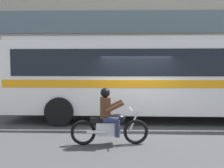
% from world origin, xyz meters
% --- Properties ---
extents(ground_plane, '(60.00, 60.00, 0.00)m').
position_xyz_m(ground_plane, '(0.00, 0.00, 0.00)').
color(ground_plane, '#3D3D3F').
extents(sidewalk_curb, '(28.00, 3.80, 0.15)m').
position_xyz_m(sidewalk_curb, '(0.00, 5.10, 0.07)').
color(sidewalk_curb, gray).
rests_on(sidewalk_curb, ground_plane).
extents(lane_center_stripe, '(26.60, 0.14, 0.01)m').
position_xyz_m(lane_center_stripe, '(0.00, -0.60, 0.00)').
color(lane_center_stripe, silver).
rests_on(lane_center_stripe, ground_plane).
extents(transit_bus, '(11.43, 2.86, 3.22)m').
position_xyz_m(transit_bus, '(0.78, 1.19, 1.88)').
color(transit_bus, white).
rests_on(transit_bus, ground_plane).
extents(motorcycle_with_rider, '(2.14, 0.64, 1.56)m').
position_xyz_m(motorcycle_with_rider, '(-0.88, -2.09, 0.66)').
color(motorcycle_with_rider, black).
rests_on(motorcycle_with_rider, ground_plane).
extents(fire_hydrant, '(0.22, 0.30, 0.75)m').
position_xyz_m(fire_hydrant, '(-3.63, 4.32, 0.52)').
color(fire_hydrant, gold).
rests_on(fire_hydrant, sidewalk_curb).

